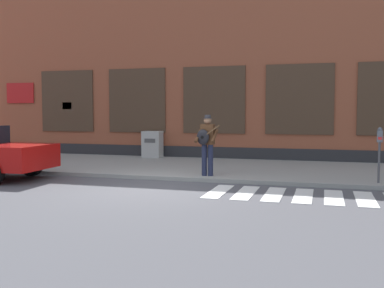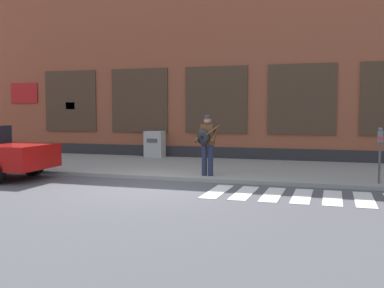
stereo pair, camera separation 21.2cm
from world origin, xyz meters
The scene contains 7 objects.
ground_plane centered at (0.00, 0.00, 0.00)m, with size 160.00×160.00×0.00m, color #4C4C51.
sidewalk centered at (0.00, 4.08, 0.06)m, with size 28.00×5.39×0.11m.
building_backdrop centered at (0.00, 8.77, 4.63)m, with size 28.00×4.06×9.27m.
crosswalk centered at (4.43, 0.09, 0.01)m, with size 5.78×1.90×0.01m.
busker centered at (0.99, 1.85, 1.11)m, with size 0.71×0.54×1.74m.
parking_meter centered at (5.55, 1.89, 1.06)m, with size 0.13×0.11×1.44m.
utility_box centered at (-2.43, 6.32, 0.64)m, with size 0.74×0.57×1.05m.
Camera 1 is at (4.20, -10.45, 1.94)m, focal length 42.00 mm.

